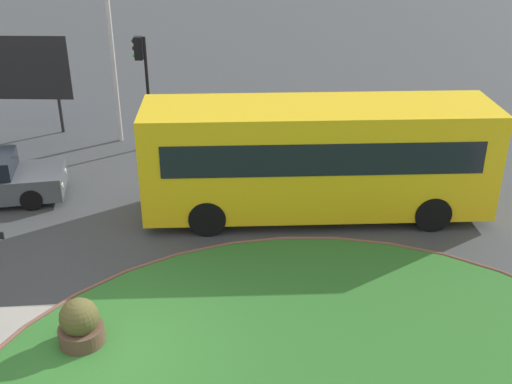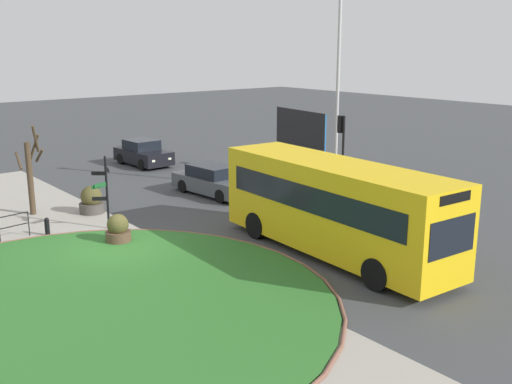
{
  "view_description": "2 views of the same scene",
  "coord_description": "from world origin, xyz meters",
  "views": [
    {
      "loc": [
        1.91,
        -10.01,
        8.46
      ],
      "look_at": [
        3.16,
        3.19,
        1.98
      ],
      "focal_mm": 43.88,
      "sensor_mm": 36.0,
      "label": 1
    },
    {
      "loc": [
        18.92,
        -8.81,
        7.11
      ],
      "look_at": [
        3.26,
        3.72,
        2.18
      ],
      "focal_mm": 42.4,
      "sensor_mm": 36.0,
      "label": 2
    }
  ],
  "objects": [
    {
      "name": "traffic_light_near",
      "position": [
        0.03,
        11.33,
        2.89
      ],
      "size": [
        0.49,
        0.31,
        3.95
      ],
      "rotation": [
        0.0,
        0.0,
        2.95
      ],
      "color": "black",
      "rests_on": "ground"
    },
    {
      "name": "planter_kerbside",
      "position": [
        -0.66,
        0.41,
        0.5
      ],
      "size": [
        0.93,
        0.93,
        1.11
      ],
      "color": "brown",
      "rests_on": "ground"
    },
    {
      "name": "lamppost_tall",
      "position": [
        -1.02,
        12.06,
        5.04
      ],
      "size": [
        0.32,
        0.32,
        9.48
      ],
      "color": "#B7B7BC",
      "rests_on": "ground"
    },
    {
      "name": "bus_yellow",
      "position": [
        5.1,
        5.69,
        1.73
      ],
      "size": [
        9.64,
        2.9,
        3.23
      ],
      "rotation": [
        0.0,
        0.0,
        -0.05
      ],
      "color": "yellow",
      "rests_on": "ground"
    },
    {
      "name": "billboard_left",
      "position": [
        -4.93,
        13.35,
        2.43
      ],
      "size": [
        4.38,
        0.68,
        3.67
      ],
      "rotation": [
        0.0,
        0.0,
        -0.12
      ],
      "color": "black",
      "rests_on": "ground"
    },
    {
      "name": "ground",
      "position": [
        0.0,
        0.0,
        0.0
      ],
      "size": [
        120.0,
        120.0,
        0.0
      ],
      "primitive_type": "plane",
      "color": "#3D3F42"
    }
  ]
}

